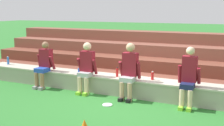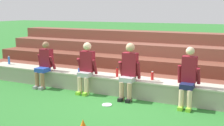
# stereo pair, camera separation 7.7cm
# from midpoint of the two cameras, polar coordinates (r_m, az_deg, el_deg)

# --- Properties ---
(ground_plane) EXTENTS (80.00, 80.00, 0.00)m
(ground_plane) POSITION_cam_midpoint_polar(r_m,az_deg,el_deg) (7.18, 2.73, -7.11)
(ground_plane) COLOR #2D752D
(stone_seating_wall) EXTENTS (9.47, 0.60, 0.47)m
(stone_seating_wall) POSITION_cam_midpoint_polar(r_m,az_deg,el_deg) (7.35, 3.56, -4.65)
(stone_seating_wall) COLOR #A8A08E
(stone_seating_wall) RESTS_ON ground
(brick_bleachers) EXTENTS (11.49, 2.89, 1.44)m
(brick_bleachers) POSITION_cam_midpoint_polar(r_m,az_deg,el_deg) (9.40, 8.63, 0.47)
(brick_bleachers) COLOR brown
(brick_bleachers) RESTS_ON ground
(person_far_left) EXTENTS (0.54, 0.59, 1.30)m
(person_far_left) POSITION_cam_midpoint_polar(r_m,az_deg,el_deg) (8.28, -13.85, -0.12)
(person_far_left) COLOR #996B4C
(person_far_left) RESTS_ON ground
(person_left_of_center) EXTENTS (0.54, 0.51, 1.35)m
(person_left_of_center) POSITION_cam_midpoint_polar(r_m,az_deg,el_deg) (7.49, -5.52, -0.68)
(person_left_of_center) COLOR beige
(person_left_of_center) RESTS_ON ground
(person_center) EXTENTS (0.55, 0.55, 1.40)m
(person_center) POSITION_cam_midpoint_polar(r_m,az_deg,el_deg) (6.96, 3.17, -1.34)
(person_center) COLOR tan
(person_center) RESTS_ON ground
(person_right_of_center) EXTENTS (0.51, 0.57, 1.38)m
(person_right_of_center) POSITION_cam_midpoint_polar(r_m,az_deg,el_deg) (6.59, 14.91, -2.61)
(person_right_of_center) COLOR beige
(person_right_of_center) RESTS_ON ground
(water_bottle_center_gap) EXTENTS (0.07, 0.07, 0.22)m
(water_bottle_center_gap) POSITION_cam_midpoint_polar(r_m,az_deg,el_deg) (7.13, 7.87, -2.58)
(water_bottle_center_gap) COLOR red
(water_bottle_center_gap) RESTS_ON stone_seating_wall
(water_bottle_mid_right) EXTENTS (0.07, 0.07, 0.25)m
(water_bottle_mid_right) POSITION_cam_midpoint_polar(r_m,az_deg,el_deg) (7.38, 0.75, -1.89)
(water_bottle_mid_right) COLOR red
(water_bottle_mid_right) RESTS_ON stone_seating_wall
(water_bottle_near_right) EXTENTS (0.06, 0.06, 0.26)m
(water_bottle_near_right) POSITION_cam_midpoint_polar(r_m,az_deg,el_deg) (9.65, -20.51, 0.47)
(water_bottle_near_right) COLOR blue
(water_bottle_near_right) RESTS_ON stone_seating_wall
(plastic_cup_right_end) EXTENTS (0.08, 0.08, 0.12)m
(plastic_cup_right_end) POSITION_cam_midpoint_polar(r_m,az_deg,el_deg) (7.93, -6.92, -1.51)
(plastic_cup_right_end) COLOR blue
(plastic_cup_right_end) RESTS_ON stone_seating_wall
(frisbee) EXTENTS (0.24, 0.24, 0.02)m
(frisbee) POSITION_cam_midpoint_polar(r_m,az_deg,el_deg) (6.66, -1.28, -8.46)
(frisbee) COLOR white
(frisbee) RESTS_ON ground
(sports_cone) EXTENTS (0.19, 0.19, 0.24)m
(sports_cone) POSITION_cam_midpoint_polar(r_m,az_deg,el_deg) (5.29, -6.02, -12.47)
(sports_cone) COLOR orange
(sports_cone) RESTS_ON ground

